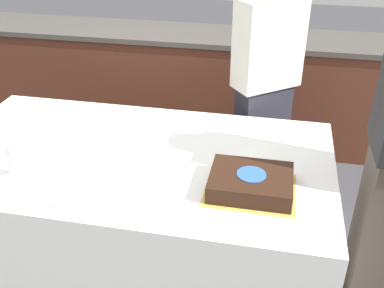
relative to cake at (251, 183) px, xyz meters
The scene contains 8 objects.
ground_plane 1.02m from the cake, 162.73° to the left, with size 14.00×14.00×0.00m, color #424247.
back_counter 1.96m from the cake, 108.80° to the left, with size 4.40×0.58×0.92m.
dining_table 0.77m from the cake, 162.73° to the left, with size 2.05×1.13×0.74m.
cake is the anchor object (origin of this frame).
wine_glass 1.11m from the cake, behind, with size 0.07×0.07×0.17m.
side_plate_near_cake 0.31m from the cake, 89.20° to the left, with size 0.18×0.18×0.00m.
utensil_pile 0.81m from the cake, 160.67° to the right, with size 0.13×0.08×0.02m.
person_cutting_cake 0.98m from the cake, 90.00° to the left, with size 0.44×0.41×1.63m.
Camera 1 is at (0.69, -1.89, 1.96)m, focal length 42.00 mm.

